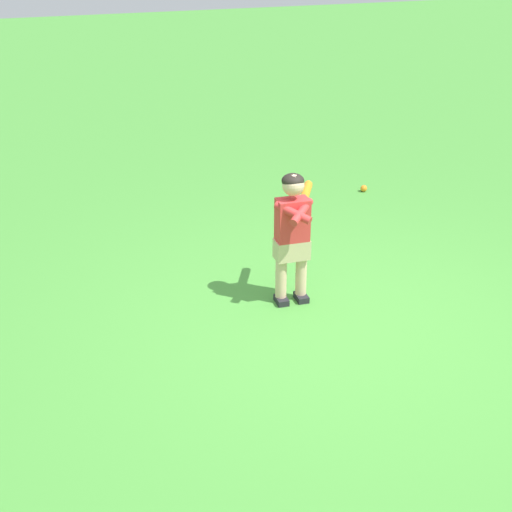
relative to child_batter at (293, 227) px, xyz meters
name	(u,v)px	position (x,y,z in m)	size (l,w,h in m)	color
ground_plane	(342,330)	(-0.56, -0.18, -0.65)	(40.00, 40.00, 0.00)	#479338
child_batter	(293,227)	(0.00, 0.00, 0.00)	(0.56, 0.45, 1.08)	#232328
play_ball_midfield	(364,188)	(2.04, -1.75, -0.61)	(0.08, 0.08, 0.08)	orange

